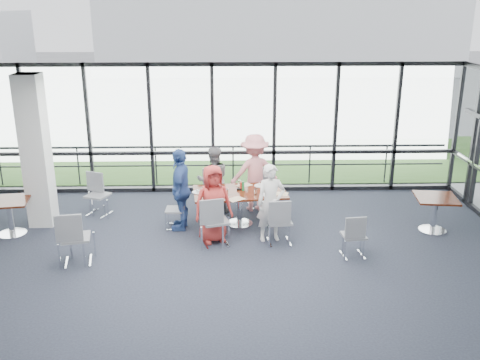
{
  "coord_description": "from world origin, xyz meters",
  "views": [
    {
      "loc": [
        0.34,
        -7.73,
        4.54
      ],
      "look_at": [
        0.6,
        2.55,
        1.1
      ],
      "focal_mm": 40.0,
      "sensor_mm": 36.0,
      "label": 1
    }
  ],
  "objects_px": {
    "side_table_right": "(436,203)",
    "diner_end": "(181,189)",
    "chair_spare_r": "(354,236)",
    "diner_near_left": "(213,204)",
    "chair_main_fl": "(212,191)",
    "structural_column": "(36,152)",
    "chair_main_fr": "(258,189)",
    "diner_near_right": "(271,203)",
    "diner_far_left": "(213,180)",
    "diner_far_right": "(254,173)",
    "chair_spare_la": "(76,238)",
    "chair_spare_lb": "(98,195)",
    "chair_main_nr": "(280,221)",
    "main_table": "(240,197)",
    "side_table_left": "(9,206)",
    "chair_main_nl": "(215,221)",
    "chair_main_end": "(175,210)"
  },
  "relations": [
    {
      "from": "side_table_left",
      "to": "chair_main_nr",
      "type": "relative_size",
      "value": 0.98
    },
    {
      "from": "diner_far_left",
      "to": "diner_end",
      "type": "distance_m",
      "value": 1.12
    },
    {
      "from": "chair_main_nr",
      "to": "diner_far_right",
      "type": "bearing_deg",
      "value": 96.68
    },
    {
      "from": "main_table",
      "to": "diner_end",
      "type": "xyz_separation_m",
      "value": [
        -1.22,
        -0.16,
        0.24
      ]
    },
    {
      "from": "diner_near_right",
      "to": "diner_far_left",
      "type": "distance_m",
      "value": 1.93
    },
    {
      "from": "main_table",
      "to": "chair_main_fr",
      "type": "distance_m",
      "value": 1.18
    },
    {
      "from": "side_table_left",
      "to": "diner_near_left",
      "type": "xyz_separation_m",
      "value": [
        4.14,
        -0.4,
        0.16
      ]
    },
    {
      "from": "diner_end",
      "to": "chair_spare_r",
      "type": "height_order",
      "value": "diner_end"
    },
    {
      "from": "chair_main_nl",
      "to": "chair_spare_r",
      "type": "bearing_deg",
      "value": -28.18
    },
    {
      "from": "structural_column",
      "to": "chair_main_fl",
      "type": "height_order",
      "value": "structural_column"
    },
    {
      "from": "chair_main_fl",
      "to": "structural_column",
      "type": "bearing_deg",
      "value": 16.12
    },
    {
      "from": "diner_near_right",
      "to": "diner_far_left",
      "type": "height_order",
      "value": "diner_near_right"
    },
    {
      "from": "side_table_right",
      "to": "diner_far_right",
      "type": "relative_size",
      "value": 0.51
    },
    {
      "from": "main_table",
      "to": "side_table_right",
      "type": "xyz_separation_m",
      "value": [
        4.01,
        -0.46,
        -0.0
      ]
    },
    {
      "from": "diner_far_right",
      "to": "diner_near_right",
      "type": "bearing_deg",
      "value": 84.72
    },
    {
      "from": "chair_main_fr",
      "to": "chair_spare_r",
      "type": "distance_m",
      "value": 3.09
    },
    {
      "from": "diner_far_right",
      "to": "chair_spare_la",
      "type": "distance_m",
      "value": 4.25
    },
    {
      "from": "side_table_right",
      "to": "diner_end",
      "type": "distance_m",
      "value": 5.24
    },
    {
      "from": "side_table_right",
      "to": "chair_main_end",
      "type": "relative_size",
      "value": 1.11
    },
    {
      "from": "side_table_right",
      "to": "diner_near_left",
      "type": "height_order",
      "value": "diner_near_left"
    },
    {
      "from": "chair_main_fl",
      "to": "chair_spare_la",
      "type": "relative_size",
      "value": 0.9
    },
    {
      "from": "diner_far_left",
      "to": "chair_main_fl",
      "type": "bearing_deg",
      "value": -87.85
    },
    {
      "from": "structural_column",
      "to": "diner_end",
      "type": "bearing_deg",
      "value": -6.01
    },
    {
      "from": "chair_main_nr",
      "to": "chair_main_fr",
      "type": "distance_m",
      "value": 2.04
    },
    {
      "from": "diner_near_left",
      "to": "diner_end",
      "type": "height_order",
      "value": "diner_end"
    },
    {
      "from": "chair_main_nl",
      "to": "chair_spare_la",
      "type": "bearing_deg",
      "value": -179.36
    },
    {
      "from": "diner_far_left",
      "to": "chair_main_nl",
      "type": "relative_size",
      "value": 1.54
    },
    {
      "from": "side_table_left",
      "to": "side_table_right",
      "type": "bearing_deg",
      "value": -0.32
    },
    {
      "from": "diner_end",
      "to": "chair_spare_r",
      "type": "bearing_deg",
      "value": 72.3
    },
    {
      "from": "diner_end",
      "to": "chair_spare_r",
      "type": "xyz_separation_m",
      "value": [
        3.3,
        -1.41,
        -0.45
      ]
    },
    {
      "from": "diner_end",
      "to": "chair_main_end",
      "type": "xyz_separation_m",
      "value": [
        -0.13,
        0.02,
        -0.46
      ]
    },
    {
      "from": "diner_end",
      "to": "chair_spare_lb",
      "type": "height_order",
      "value": "diner_end"
    },
    {
      "from": "chair_spare_la",
      "to": "chair_spare_lb",
      "type": "bearing_deg",
      "value": 82.48
    },
    {
      "from": "chair_spare_r",
      "to": "diner_end",
      "type": "bearing_deg",
      "value": 149.84
    },
    {
      "from": "chair_spare_la",
      "to": "main_table",
      "type": "bearing_deg",
      "value": 18.74
    },
    {
      "from": "diner_far_left",
      "to": "chair_spare_lb",
      "type": "distance_m",
      "value": 2.59
    },
    {
      "from": "diner_near_left",
      "to": "chair_main_fl",
      "type": "relative_size",
      "value": 1.74
    },
    {
      "from": "side_table_left",
      "to": "diner_end",
      "type": "height_order",
      "value": "diner_end"
    },
    {
      "from": "structural_column",
      "to": "side_table_right",
      "type": "relative_size",
      "value": 3.54
    },
    {
      "from": "diner_far_right",
      "to": "chair_main_nr",
      "type": "height_order",
      "value": "diner_far_right"
    },
    {
      "from": "diner_far_right",
      "to": "chair_main_end",
      "type": "distance_m",
      "value": 2.04
    },
    {
      "from": "chair_main_nl",
      "to": "chair_spare_la",
      "type": "xyz_separation_m",
      "value": [
        -2.5,
        -0.72,
        0.01
      ]
    },
    {
      "from": "chair_main_nl",
      "to": "chair_main_nr",
      "type": "xyz_separation_m",
      "value": [
        1.26,
        0.03,
        -0.03
      ]
    },
    {
      "from": "main_table",
      "to": "chair_main_fl",
      "type": "distance_m",
      "value": 1.06
    },
    {
      "from": "diner_far_right",
      "to": "diner_end",
      "type": "relative_size",
      "value": 1.02
    },
    {
      "from": "diner_near_right",
      "to": "chair_spare_r",
      "type": "bearing_deg",
      "value": -39.08
    },
    {
      "from": "diner_far_right",
      "to": "chair_spare_lb",
      "type": "xyz_separation_m",
      "value": [
        -3.49,
        -0.25,
        -0.42
      ]
    },
    {
      "from": "chair_main_fr",
      "to": "chair_main_end",
      "type": "height_order",
      "value": "chair_main_fr"
    },
    {
      "from": "chair_main_fl",
      "to": "chair_spare_r",
      "type": "distance_m",
      "value": 3.62
    },
    {
      "from": "chair_main_fl",
      "to": "chair_main_fr",
      "type": "xyz_separation_m",
      "value": [
        1.06,
        0.2,
        -0.02
      ]
    }
  ]
}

